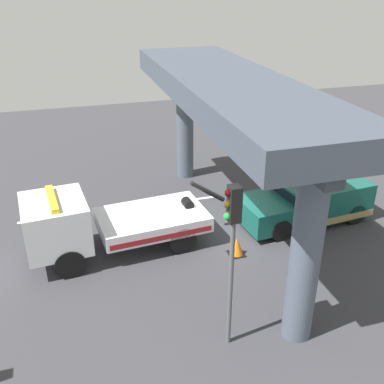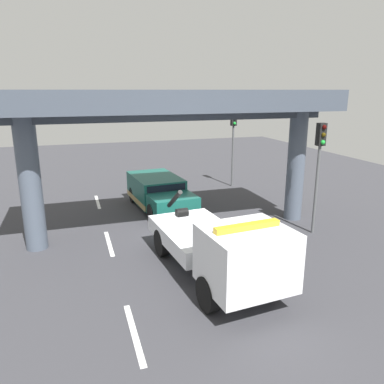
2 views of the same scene
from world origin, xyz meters
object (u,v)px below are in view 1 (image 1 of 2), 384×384
(tow_truck_white, at_px, (98,223))
(towed_van_green, at_px, (309,202))
(traffic_light_far, at_px, (232,235))
(traffic_cone_orange, at_px, (237,247))

(tow_truck_white, height_order, towed_van_green, tow_truck_white)
(traffic_light_far, height_order, traffic_cone_orange, traffic_light_far)
(traffic_light_far, distance_m, traffic_cone_orange, 5.24)
(traffic_light_far, bearing_deg, tow_truck_white, -62.45)
(tow_truck_white, distance_m, traffic_cone_orange, 4.89)
(tow_truck_white, bearing_deg, towed_van_green, -179.44)
(towed_van_green, distance_m, traffic_cone_orange, 4.02)
(towed_van_green, xyz_separation_m, traffic_cone_orange, (3.67, 1.57, -0.46))
(tow_truck_white, distance_m, towed_van_green, 8.25)
(tow_truck_white, relative_size, traffic_cone_orange, 11.06)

